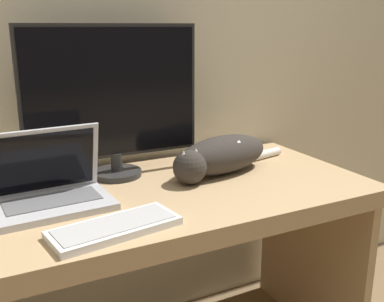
% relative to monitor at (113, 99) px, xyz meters
% --- Properties ---
extents(wall_back, '(6.40, 0.06, 2.60)m').
position_rel_monitor_xyz_m(wall_back, '(-0.01, 0.19, 0.32)').
color(wall_back, beige).
rests_on(wall_back, ground_plane).
extents(desk, '(1.57, 0.66, 0.71)m').
position_rel_monitor_xyz_m(desk, '(-0.01, -0.20, -0.41)').
color(desk, tan).
rests_on(desk, ground_plane).
extents(monitor, '(0.61, 0.17, 0.52)m').
position_rel_monitor_xyz_m(monitor, '(0.00, 0.00, 0.00)').
color(monitor, '#282828').
rests_on(monitor, desk).
extents(laptop, '(0.34, 0.23, 0.23)m').
position_rel_monitor_xyz_m(laptop, '(-0.25, -0.18, -0.23)').
color(laptop, '#B7B7BC').
rests_on(laptop, desk).
extents(external_keyboard, '(0.35, 0.18, 0.02)m').
position_rel_monitor_xyz_m(external_keyboard, '(-0.14, -0.42, -0.26)').
color(external_keyboard, white).
rests_on(external_keyboard, desk).
extents(cat, '(0.54, 0.23, 0.13)m').
position_rel_monitor_xyz_m(cat, '(0.34, -0.14, -0.20)').
color(cat, '#332D28').
rests_on(cat, desk).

